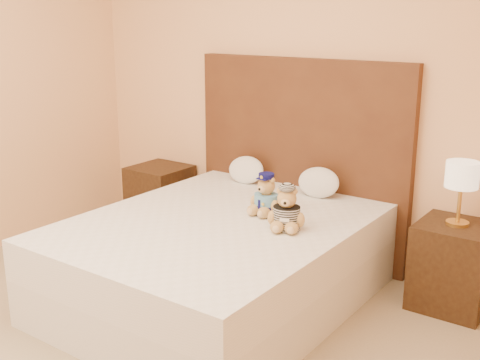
% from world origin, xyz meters
% --- Properties ---
extents(room_walls, '(4.04, 4.52, 2.72)m').
position_xyz_m(room_walls, '(0.00, 0.46, 1.81)').
color(room_walls, '#EFB682').
rests_on(room_walls, ground).
extents(bed, '(1.60, 2.00, 0.55)m').
position_xyz_m(bed, '(0.00, 1.20, 0.28)').
color(bed, white).
rests_on(bed, ground).
extents(headboard, '(1.75, 0.08, 1.50)m').
position_xyz_m(headboard, '(0.00, 2.21, 0.75)').
color(headboard, '#512D18').
rests_on(headboard, ground).
extents(nightstand_left, '(0.45, 0.45, 0.55)m').
position_xyz_m(nightstand_left, '(-1.25, 2.00, 0.28)').
color(nightstand_left, '#3A2612').
rests_on(nightstand_left, ground).
extents(nightstand_right, '(0.45, 0.45, 0.55)m').
position_xyz_m(nightstand_right, '(1.25, 2.00, 0.28)').
color(nightstand_right, '#3A2612').
rests_on(nightstand_right, ground).
extents(lamp, '(0.20, 0.20, 0.40)m').
position_xyz_m(lamp, '(1.25, 2.00, 0.85)').
color(lamp, gold).
rests_on(lamp, nightstand_right).
extents(teddy_police, '(0.25, 0.24, 0.27)m').
position_xyz_m(teddy_police, '(0.18, 1.48, 0.68)').
color(teddy_police, '#AA7542').
rests_on(teddy_police, bed).
extents(teddy_prisoner, '(0.31, 0.30, 0.27)m').
position_xyz_m(teddy_prisoner, '(0.43, 1.31, 0.68)').
color(teddy_prisoner, '#AA7542').
rests_on(teddy_prisoner, bed).
extents(pillow_left, '(0.31, 0.20, 0.22)m').
position_xyz_m(pillow_left, '(-0.37, 2.03, 0.66)').
color(pillow_left, white).
rests_on(pillow_left, bed).
extents(pillow_right, '(0.32, 0.21, 0.22)m').
position_xyz_m(pillow_right, '(0.26, 2.03, 0.66)').
color(pillow_right, white).
rests_on(pillow_right, bed).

